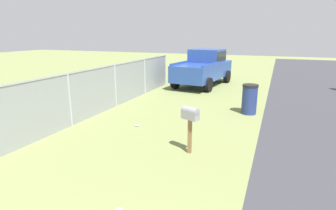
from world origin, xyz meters
The scene contains 6 objects.
mailbox centered at (5.99, -0.44, 0.97)m, with size 0.36×0.49×1.23m.
pickup_truck centered at (15.53, 1.70, 1.10)m, with size 5.13×2.70×2.09m.
trash_bin centered at (10.25, -1.47, 0.57)m, with size 0.59×0.59×1.14m.
fence_section centered at (7.94, 3.85, 0.96)m, with size 13.67×0.07×1.78m.
litter_can_far_scatter centered at (7.31, 1.80, 0.03)m, with size 0.07×0.07×0.12m, color silver.
litter_wrapper_midfield_b centered at (3.27, -0.01, 0.00)m, with size 0.12×0.08×0.01m, color silver.
Camera 1 is at (-0.26, -2.36, 2.99)m, focal length 29.16 mm.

